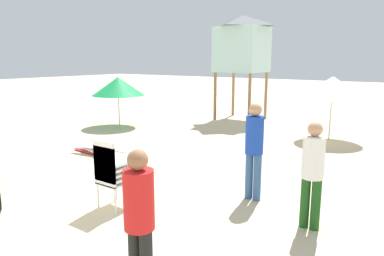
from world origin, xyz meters
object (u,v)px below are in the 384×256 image
surfboard_pile (102,152)px  lifeguard_near_left (313,169)px  beach_umbrella_left (333,87)px  lifeguard_near_right (254,145)px  lifeguard_tower (242,44)px  beach_umbrella_mid (118,86)px  lifeguard_near_center (139,215)px  stacked_plastic_chairs (110,169)px

surfboard_pile → lifeguard_near_left: lifeguard_near_left is taller
lifeguard_near_left → beach_umbrella_left: bearing=101.8°
lifeguard_near_right → lifeguard_tower: (-4.24, 7.70, 2.08)m
beach_umbrella_left → beach_umbrella_mid: bearing=-163.5°
surfboard_pile → lifeguard_near_left: 5.84m
beach_umbrella_left → lifeguard_near_right: bearing=-88.6°
beach_umbrella_mid → surfboard_pile: bearing=-49.9°
surfboard_pile → lifeguard_near_center: lifeguard_near_center is taller
lifeguard_near_right → beach_umbrella_mid: beach_umbrella_mid is taller
lifeguard_near_center → surfboard_pile: bearing=142.9°
beach_umbrella_left → stacked_plastic_chairs: bearing=-102.4°
stacked_plastic_chairs → beach_umbrella_mid: size_ratio=0.62×
lifeguard_near_left → beach_umbrella_mid: size_ratio=0.84×
lifeguard_near_right → beach_umbrella_left: 5.84m
beach_umbrella_left → lifeguard_tower: bearing=155.2°
lifeguard_near_right → lifeguard_tower: 9.04m
lifeguard_near_right → lifeguard_tower: lifeguard_tower is taller
stacked_plastic_chairs → lifeguard_near_right: 2.53m
lifeguard_near_center → beach_umbrella_mid: beach_umbrella_mid is taller
lifeguard_near_center → beach_umbrella_mid: (-7.50, 6.87, 0.57)m
lifeguard_near_center → beach_umbrella_mid: size_ratio=0.84×
lifeguard_near_left → lifeguard_tower: size_ratio=0.39×
surfboard_pile → lifeguard_near_right: (4.51, -0.40, 0.90)m
beach_umbrella_mid → lifeguard_near_center: bearing=-42.5°
lifeguard_near_left → beach_umbrella_left: 6.53m
beach_umbrella_left → beach_umbrella_mid: (-7.15, -2.11, -0.15)m
lifeguard_near_center → lifeguard_tower: lifeguard_tower is taller
lifeguard_near_left → lifeguard_tower: (-5.43, 8.25, 2.17)m
lifeguard_near_center → lifeguard_tower: 11.95m
lifeguard_near_center → beach_umbrella_left: beach_umbrella_left is taller
surfboard_pile → beach_umbrella_left: (4.38, 5.40, 1.54)m
stacked_plastic_chairs → surfboard_pile: (-2.72, 2.15, -0.58)m
lifeguard_near_left → beach_umbrella_mid: bearing=153.4°
surfboard_pile → beach_umbrella_left: bearing=51.0°
lifeguard_near_left → beach_umbrella_left: beach_umbrella_left is taller
lifeguard_near_right → beach_umbrella_mid: size_ratio=0.91×
lifeguard_near_center → beach_umbrella_left: bearing=92.2°
lifeguard_near_left → lifeguard_near_right: lifeguard_near_right is taller
lifeguard_tower → beach_umbrella_mid: 5.28m
lifeguard_near_center → lifeguard_near_right: (-0.21, 3.18, 0.08)m
stacked_plastic_chairs → beach_umbrella_left: (1.66, 7.56, 0.96)m
lifeguard_near_right → beach_umbrella_left: bearing=91.4°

